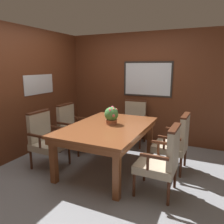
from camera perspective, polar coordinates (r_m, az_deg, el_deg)
name	(u,v)px	position (r m, az deg, el deg)	size (l,w,h in m)	color
ground_plane	(93,171)	(3.79, -5.02, -15.07)	(14.00, 14.00, 0.00)	gray
wall_back	(133,87)	(5.14, 5.55, 6.46)	(7.20, 0.08, 2.45)	#5B2D19
wall_left	(18,93)	(4.42, -23.45, 4.59)	(0.08, 7.20, 2.45)	#5B2D19
dining_table	(108,131)	(3.67, -0.99, -4.89)	(1.23, 1.80, 0.75)	brown
chair_left_far	(71,127)	(4.53, -10.55, -3.77)	(0.53, 0.57, 0.97)	#472314
chair_head_far	(134,121)	(4.90, 5.68, -2.42)	(0.59, 0.55, 0.97)	#472314
chair_left_near	(46,138)	(3.94, -16.89, -6.55)	(0.53, 0.57, 0.97)	#472314
chair_right_far	(175,141)	(3.77, 16.19, -7.32)	(0.53, 0.58, 0.97)	#472314
chair_right_near	(162,159)	(3.05, 13.01, -11.89)	(0.53, 0.57, 0.97)	#472314
potted_plant	(111,115)	(3.70, -0.15, -0.87)	(0.24, 0.24, 0.31)	#9E5638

